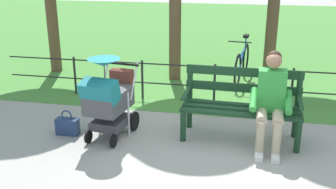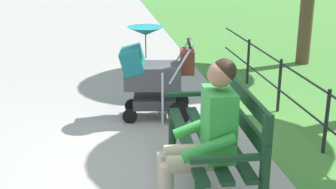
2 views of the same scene
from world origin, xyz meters
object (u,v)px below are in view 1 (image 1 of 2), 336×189
bicycle (242,63)px  park_bench (241,102)px  person_on_bench (271,98)px  handbag (67,126)px  stroller (109,97)px

bicycle → park_bench: bearing=91.0°
person_on_bench → handbag: size_ratio=3.45×
stroller → bicycle: (-1.73, -3.14, -0.23)m
stroller → bicycle: size_ratio=0.70×
bicycle → handbag: bearing=53.5°
person_on_bench → bicycle: bearing=-82.0°
stroller → bicycle: 3.60m
handbag → bicycle: bearing=-126.5°
park_bench → handbag: 2.47m
park_bench → bicycle: 2.77m
handbag → stroller: bearing=-176.6°
park_bench → handbag: (2.40, 0.41, -0.40)m
park_bench → stroller: 1.82m
stroller → handbag: size_ratio=3.11×
park_bench → stroller: size_ratio=1.40×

